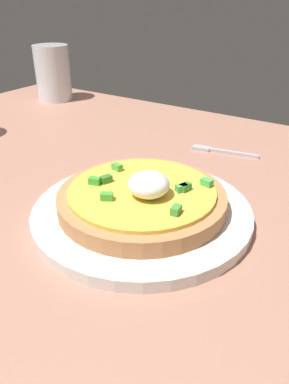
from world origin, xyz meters
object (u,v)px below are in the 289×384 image
at_px(pizza, 145,198).
at_px(fork, 219,151).
at_px(plate, 145,212).
at_px(cup_near, 53,75).

bearing_deg(pizza, fork, 91.59).
bearing_deg(pizza, plate, 142.87).
xyz_separation_m(plate, cup_near, (-0.46, 0.32, 0.05)).
bearing_deg(fork, pizza, 81.56).
bearing_deg(cup_near, fork, -11.32).
bearing_deg(cup_near, plate, -34.68).
relative_size(pizza, cup_near, 1.54).
bearing_deg(fork, cup_near, -21.35).
xyz_separation_m(pizza, fork, (-0.01, 0.23, -0.02)).
distance_m(plate, pizza, 0.02).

